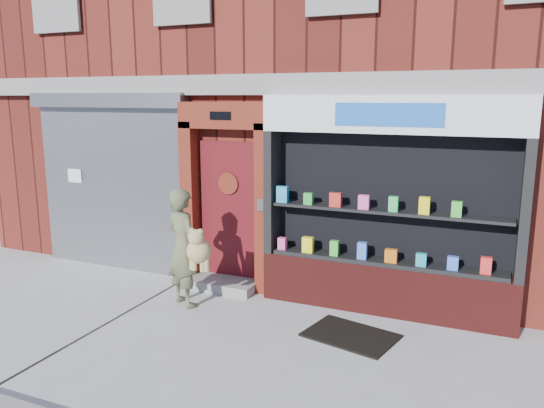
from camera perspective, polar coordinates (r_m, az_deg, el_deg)
The scene contains 7 objects.
ground at distance 6.80m, azimuth -6.62°, elevation -14.54°, with size 80.00×80.00×0.00m, color #9E9E99.
building at distance 11.73m, azimuth 8.27°, elevation 16.36°, with size 12.00×8.16×8.00m.
shutter_bay at distance 9.52m, azimuth -16.80°, elevation 3.39°, with size 3.10×0.30×3.04m.
red_door_bay at distance 8.25m, azimuth -4.93°, elevation 0.82°, with size 1.52×0.58×2.90m.
pharmacy_bay at distance 7.39m, azimuth 12.22°, elevation -1.32°, with size 3.50×0.41×3.00m.
woman at distance 7.66m, azimuth -9.36°, elevation -4.65°, with size 0.89×0.64×1.72m.
doormat at distance 6.97m, azimuth 8.46°, elevation -13.81°, with size 1.09×0.76×0.03m, color black.
Camera 1 is at (3.11, -5.27, 2.97)m, focal length 35.00 mm.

